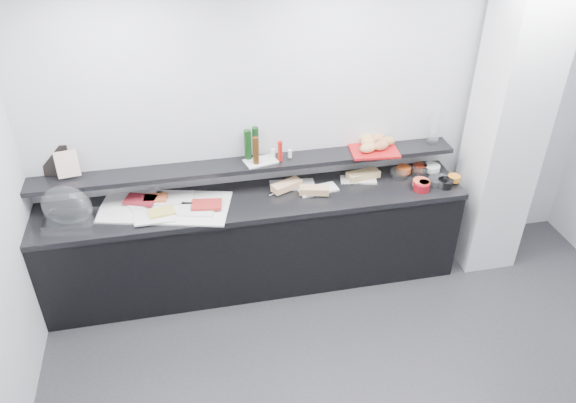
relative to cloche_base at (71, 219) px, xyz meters
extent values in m
cube|color=silver|center=(2.16, 0.33, 0.43)|extent=(5.00, 0.02, 2.70)
plane|color=white|center=(2.16, -1.67, 1.78)|extent=(5.00, 5.00, 0.00)
cube|color=silver|center=(3.66, -0.02, 0.43)|extent=(0.50, 0.50, 2.70)
cube|color=black|center=(1.46, 0.03, -0.50)|extent=(3.60, 0.60, 0.85)
cube|color=black|center=(1.46, 0.03, -0.05)|extent=(3.62, 0.62, 0.05)
cube|color=black|center=(1.46, 0.21, 0.21)|extent=(3.60, 0.25, 0.04)
cube|color=silver|center=(0.00, 0.00, 0.00)|extent=(0.43, 0.32, 0.04)
ellipsoid|color=silver|center=(-0.02, 0.03, 0.11)|extent=(0.49, 0.41, 0.34)
cube|color=white|center=(0.73, 0.05, -0.01)|extent=(1.14, 0.75, 0.01)
cube|color=white|center=(0.58, 0.17, 0.00)|extent=(0.38, 0.33, 0.01)
cube|color=maroon|center=(0.54, 0.14, 0.02)|extent=(0.29, 0.24, 0.02)
cube|color=silver|center=(0.81, 0.14, 0.00)|extent=(0.34, 0.26, 0.01)
cube|color=#C65228|center=(0.66, 0.15, 0.02)|extent=(0.20, 0.14, 0.02)
cube|color=white|center=(0.65, -0.10, 0.00)|extent=(0.32, 0.21, 0.01)
cube|color=#D4BB52|center=(0.71, -0.07, 0.02)|extent=(0.22, 0.16, 0.02)
cube|color=white|center=(0.98, -0.07, 0.00)|extent=(0.32, 0.26, 0.01)
cube|color=maroon|center=(1.07, -0.04, 0.02)|extent=(0.26, 0.19, 0.02)
cube|color=white|center=(1.83, 0.17, -0.01)|extent=(0.40, 0.20, 0.01)
cube|color=#E5AC78|center=(1.76, 0.11, 0.02)|extent=(0.28, 0.20, 0.06)
cylinder|color=silver|center=(1.67, 0.05, 0.00)|extent=(0.15, 0.06, 0.01)
cube|color=white|center=(2.03, 0.05, -0.01)|extent=(0.36, 0.20, 0.01)
cube|color=tan|center=(1.98, -0.01, 0.02)|extent=(0.26, 0.15, 0.06)
cylinder|color=#ADB0B4|center=(2.01, -0.03, 0.00)|extent=(0.14, 0.09, 0.01)
cube|color=silver|center=(2.42, 0.14, -0.01)|extent=(0.34, 0.20, 0.01)
cube|color=tan|center=(2.46, 0.15, 0.02)|extent=(0.31, 0.16, 0.06)
cylinder|color=silver|center=(2.34, 0.07, 0.00)|extent=(0.16, 0.03, 0.01)
cylinder|color=white|center=(2.79, 0.12, 0.02)|extent=(0.16, 0.16, 0.07)
cylinder|color=#D3501C|center=(2.85, 0.16, 0.03)|extent=(0.15, 0.15, 0.05)
cylinder|color=black|center=(3.04, 0.17, 0.02)|extent=(0.18, 0.18, 0.07)
cylinder|color=#621A0E|center=(3.01, 0.17, 0.03)|extent=(0.13, 0.13, 0.05)
cylinder|color=silver|center=(2.99, 0.12, 0.02)|extent=(0.19, 0.19, 0.07)
cylinder|color=white|center=(3.11, 0.14, 0.03)|extent=(0.17, 0.17, 0.05)
cylinder|color=maroon|center=(2.90, -0.12, 0.02)|extent=(0.17, 0.17, 0.07)
cylinder|color=#62250E|center=(2.93, -0.11, 0.03)|extent=(0.10, 0.10, 0.05)
cylinder|color=white|center=(3.08, -0.07, 0.02)|extent=(0.20, 0.20, 0.07)
cylinder|color=#D55034|center=(2.91, -0.08, 0.03)|extent=(0.14, 0.14, 0.05)
cylinder|color=black|center=(3.12, -0.11, 0.02)|extent=(0.16, 0.16, 0.07)
cylinder|color=orange|center=(3.22, -0.07, 0.03)|extent=(0.12, 0.12, 0.05)
cube|color=black|center=(-0.08, 0.33, 0.36)|extent=(0.22, 0.12, 0.26)
cube|color=beige|center=(0.02, 0.25, 0.36)|extent=(0.18, 0.08, 0.22)
cube|color=white|center=(1.56, 0.20, 0.24)|extent=(0.30, 0.22, 0.01)
cylinder|color=#0E3611|center=(1.46, 0.27, 0.37)|extent=(0.07, 0.07, 0.26)
cylinder|color=#3D220B|center=(1.52, 0.17, 0.36)|extent=(0.06, 0.06, 0.24)
cylinder|color=black|center=(1.53, 0.27, 0.38)|extent=(0.06, 0.06, 0.28)
cylinder|color=red|center=(1.72, 0.17, 0.33)|extent=(0.04, 0.04, 0.18)
cylinder|color=white|center=(1.68, 0.26, 0.28)|extent=(0.04, 0.04, 0.07)
cylinder|color=white|center=(1.81, 0.21, 0.28)|extent=(0.05, 0.05, 0.07)
cube|color=#B41316|center=(2.55, 0.18, 0.24)|extent=(0.43, 0.32, 0.02)
ellipsoid|color=tan|center=(2.53, 0.32, 0.29)|extent=(0.14, 0.11, 0.08)
ellipsoid|color=#CD884E|center=(2.63, 0.30, 0.29)|extent=(0.14, 0.12, 0.08)
ellipsoid|color=#AD8642|center=(2.48, 0.16, 0.29)|extent=(0.16, 0.12, 0.08)
ellipsoid|color=tan|center=(2.49, 0.15, 0.29)|extent=(0.17, 0.14, 0.08)
ellipsoid|color=#AC6941|center=(2.61, 0.17, 0.29)|extent=(0.18, 0.15, 0.08)
ellipsoid|color=tan|center=(2.52, 0.25, 0.29)|extent=(0.14, 0.10, 0.08)
ellipsoid|color=#AD8042|center=(2.69, 0.24, 0.29)|extent=(0.14, 0.10, 0.08)
cylinder|color=white|center=(3.11, 0.23, 0.38)|extent=(0.13, 0.13, 0.30)
camera|label=1|loc=(0.95, -3.89, 2.56)|focal=35.00mm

